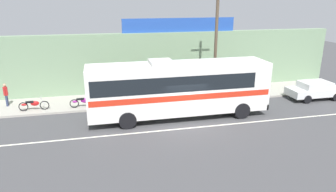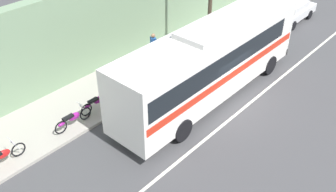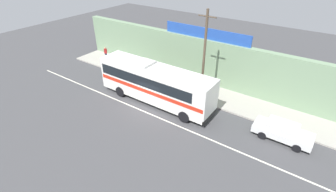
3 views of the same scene
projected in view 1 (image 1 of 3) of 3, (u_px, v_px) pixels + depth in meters
The scene contains 13 objects.
ground_plane at pixel (186, 123), 19.03m from camera, with size 70.00×70.00×0.00m, color #444447.
sidewalk_slab at pixel (167, 97), 23.84m from camera, with size 30.00×3.60×0.14m, color #A8A399.
storefront_facade at pixel (162, 62), 25.11m from camera, with size 30.00×0.70×4.80m, color gray.
storefront_billboard at pixel (180, 25), 24.53m from camera, with size 9.25×0.12×1.10m, color #234CAD.
road_center_stripe at pixel (189, 128), 18.29m from camera, with size 30.00×0.14×0.01m, color silver.
intercity_bus at pixel (178, 86), 19.40m from camera, with size 11.48×2.62×3.78m.
parked_car at pixel (315, 90), 23.36m from camera, with size 4.26×1.83×1.37m.
utility_pole at pixel (216, 41), 21.87m from camera, with size 1.60×0.22×8.39m.
motorcycle_orange at pixel (83, 101), 21.25m from camera, with size 1.94×0.56×0.94m.
motorcycle_blue at pixel (106, 99), 21.75m from camera, with size 1.95×0.56×0.94m.
motorcycle_purple at pixel (33, 104), 20.65m from camera, with size 1.97×0.56×0.94m.
pedestrian_far_left at pixel (171, 83), 23.75m from camera, with size 0.30×0.48×1.71m.
pedestrian_near_shop at pixel (6, 93), 21.35m from camera, with size 0.30×0.48×1.63m.
Camera 1 is at (-5.01, -16.90, 7.45)m, focal length 32.67 mm.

